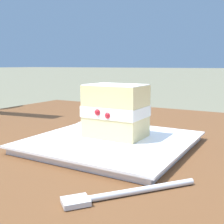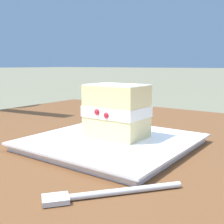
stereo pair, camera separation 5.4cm
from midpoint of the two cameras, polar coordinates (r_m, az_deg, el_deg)
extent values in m
cylinder|color=brown|center=(1.33, -11.22, -15.01)|extent=(0.07, 0.07, 0.70)
cube|color=white|center=(0.55, -2.81, -6.24)|extent=(0.27, 0.27, 0.01)
cube|color=white|center=(0.55, -2.82, -5.43)|extent=(0.28, 0.28, 0.00)
cube|color=#EAD18C|center=(0.56, -2.00, -2.88)|extent=(0.11, 0.08, 0.04)
cube|color=white|center=(0.55, -2.01, 0.16)|extent=(0.11, 0.08, 0.02)
sphere|color=#B21923|center=(0.51, -0.50, -1.05)|extent=(0.01, 0.01, 0.01)
sphere|color=#B21923|center=(0.52, -3.45, -0.31)|extent=(0.01, 0.01, 0.01)
sphere|color=#B21923|center=(0.52, -3.64, -0.69)|extent=(0.01, 0.01, 0.01)
sphere|color=#B21923|center=(0.53, -5.67, -0.07)|extent=(0.01, 0.01, 0.01)
cube|color=#EAD18C|center=(0.55, -2.03, 3.25)|extent=(0.11, 0.08, 0.04)
cube|color=white|center=(0.55, -2.04, 5.38)|extent=(0.11, 0.08, 0.00)
cylinder|color=silver|center=(0.36, 1.97, -15.19)|extent=(0.09, 0.11, 0.01)
cube|color=silver|center=(0.34, -11.96, -17.03)|extent=(0.04, 0.04, 0.01)
cube|color=white|center=(0.77, -2.84, -2.01)|extent=(0.16, 0.13, 0.00)
camera|label=1|loc=(0.03, -92.86, -0.47)|focal=46.20mm
camera|label=2|loc=(0.03, 87.14, 0.47)|focal=46.20mm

